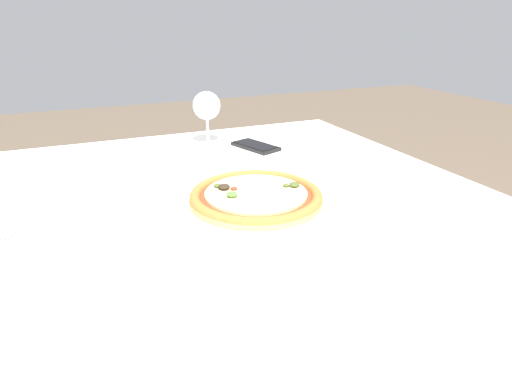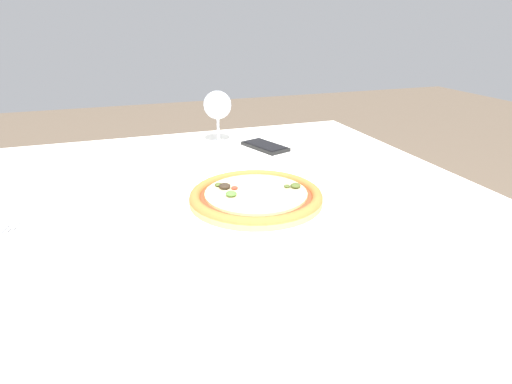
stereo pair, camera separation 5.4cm
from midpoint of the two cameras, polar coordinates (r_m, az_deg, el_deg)
The scene contains 4 objects.
dining_table at distance 0.90m, azimuth -7.37°, elevation -6.46°, with size 1.21×1.19×0.72m.
pizza_plate at distance 0.86m, azimuth -1.80°, elevation -0.84°, with size 0.31×0.31×0.04m.
wine_glass_far_left at distance 1.27m, azimuth -7.84°, elevation 11.15°, with size 0.08×0.08×0.16m.
cell_phone at distance 1.25m, azimuth -1.30°, elevation 6.12°, with size 0.11×0.16×0.01m.
Camera 1 is at (-0.23, -0.76, 1.08)m, focal length 30.00 mm.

